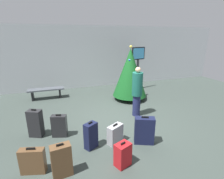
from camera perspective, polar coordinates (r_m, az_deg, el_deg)
The scene contains 14 objects.
ground_plane at distance 6.08m, azimuth 2.57°, elevation -9.45°, with size 16.00×16.00×0.00m, color #38423D.
back_wall at distance 9.63m, azimuth -6.79°, elevation 10.71°, with size 16.00×0.20×3.29m, color #B7BCC1.
holiday_tree at distance 7.53m, azimuth 6.04°, elevation 5.67°, with size 1.49×1.49×2.39m.
flight_info_kiosk at distance 9.05m, azimuth 8.70°, elevation 9.42°, with size 0.78×0.26×2.22m.
waiting_bench at distance 8.31m, azimuth -21.12°, elevation -0.49°, with size 1.56×0.44×0.48m.
traveller_0 at distance 6.01m, azimuth 8.36°, elevation -0.44°, with size 0.51×0.51×1.76m.
suitcase_0 at distance 5.15m, azimuth -17.16°, elevation -11.54°, with size 0.45×0.31×0.68m.
suitcase_1 at distance 5.35m, azimuth -24.17°, elevation -10.28°, with size 0.44×0.37×0.83m.
suitcase_2 at distance 4.67m, azimuth 1.08°, elevation -14.72°, with size 0.48×0.39×0.56m.
suitcase_3 at distance 3.85m, azimuth -16.51°, elevation -21.82°, with size 0.42×0.27×0.74m.
suitcase_4 at distance 4.15m, azimuth -24.97°, elevation -20.84°, with size 0.53×0.29×0.60m.
suitcase_5 at distance 4.49m, azimuth -7.07°, elevation -15.07°, with size 0.38×0.34×0.73m.
suitcase_6 at distance 4.00m, azimuth 3.62°, elevation -20.90°, with size 0.40×0.35×0.58m.
suitcase_7 at distance 4.70m, azimuth 10.73°, elevation -13.30°, with size 0.56×0.42×0.78m.
Camera 1 is at (-2.00, -5.05, 2.74)m, focal length 27.37 mm.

